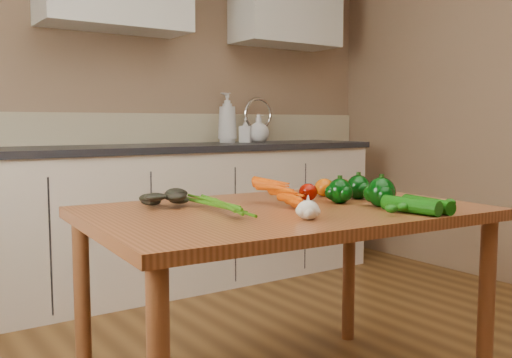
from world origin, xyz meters
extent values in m
cube|color=#947558|center=(0.00, 2.51, 1.30)|extent=(4.00, 0.02, 2.60)
cube|color=beige|center=(0.00, 2.48, 0.55)|extent=(3.98, 0.03, 1.10)
cube|color=beige|center=(0.20, 2.19, 0.43)|extent=(2.80, 0.60, 0.86)
cube|color=#25252A|center=(0.20, 2.19, 0.88)|extent=(2.84, 0.64, 0.04)
cube|color=#99999E|center=(0.98, 2.19, 0.84)|extent=(0.55, 0.42, 0.10)
cylinder|color=silver|center=(0.98, 2.37, 1.02)|extent=(0.02, 0.02, 0.24)
cube|color=brown|center=(-0.17, 0.54, 0.72)|extent=(1.43, 0.97, 0.04)
cylinder|color=brown|center=(0.43, 0.12, 0.35)|extent=(0.06, 0.06, 0.70)
cylinder|color=brown|center=(-0.77, 0.96, 0.35)|extent=(0.06, 0.06, 0.70)
cylinder|color=brown|center=(0.48, 0.88, 0.35)|extent=(0.06, 0.06, 0.70)
imported|color=silver|center=(0.68, 2.31, 1.07)|extent=(0.17, 0.17, 0.34)
imported|color=silver|center=(0.80, 2.27, 0.99)|extent=(0.11, 0.11, 0.17)
imported|color=silver|center=(0.90, 2.25, 1.00)|extent=(0.21, 0.21, 0.19)
ellipsoid|color=silver|center=(-0.26, 0.30, 0.77)|extent=(0.07, 0.07, 0.06)
sphere|color=#023106|center=(0.07, 0.51, 0.78)|extent=(0.09, 0.09, 0.09)
sphere|color=#023106|center=(0.22, 0.56, 0.78)|extent=(0.09, 0.09, 0.09)
sphere|color=#023106|center=(0.14, 0.36, 0.79)|extent=(0.10, 0.10, 0.10)
ellipsoid|color=#880C02|center=(0.02, 0.64, 0.77)|extent=(0.07, 0.07, 0.07)
ellipsoid|color=#C04F04|center=(0.16, 0.70, 0.77)|extent=(0.08, 0.08, 0.07)
ellipsoid|color=#C04F04|center=(0.21, 0.65, 0.77)|extent=(0.08, 0.08, 0.07)
cylinder|color=#0A4907|center=(0.18, 0.20, 0.76)|extent=(0.08, 0.22, 0.05)
cylinder|color=#0A4907|center=(0.10, 0.20, 0.76)|extent=(0.07, 0.22, 0.05)
camera|label=1|loc=(-1.39, -1.06, 1.04)|focal=40.00mm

